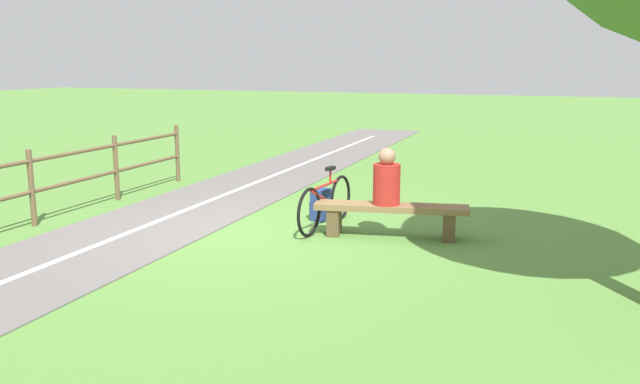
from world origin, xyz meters
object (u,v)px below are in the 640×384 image
(bench, at_px, (391,214))
(backpack, at_px, (320,205))
(bicycle, at_px, (326,203))
(person_seated, at_px, (387,180))

(bench, bearing_deg, backpack, -35.82)
(bicycle, bearing_deg, backpack, -145.85)
(person_seated, bearing_deg, bench, 180.00)
(backpack, bearing_deg, person_seated, 153.92)
(bench, relative_size, backpack, 4.46)
(bicycle, height_order, backpack, bicycle)
(bicycle, bearing_deg, bench, 85.21)
(backpack, bearing_deg, bench, 155.62)
(backpack, bearing_deg, bicycle, 120.57)
(bench, bearing_deg, person_seated, -0.00)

